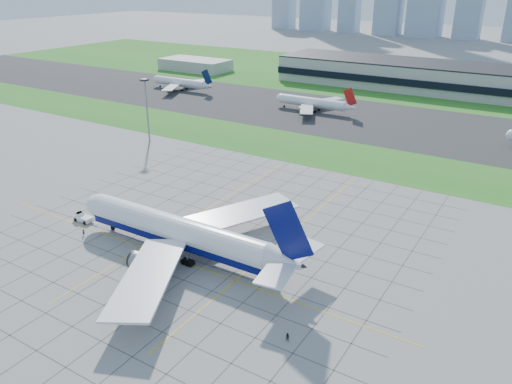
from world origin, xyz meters
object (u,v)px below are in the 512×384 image
airliner (179,232)px  crew_far (287,337)px  light_mast (146,102)px  crew_near (84,232)px  distant_jet_0 (181,82)px  distant_jet_1 (313,102)px  pushback_tug (83,218)px

airliner → crew_far: 41.02m
light_mast → crew_near: (42.21, -70.33, -15.29)m
crew_near → distant_jet_0: (-96.86, 156.46, 3.59)m
distant_jet_0 → distant_jet_1: same height
crew_far → pushback_tug: bearing=-176.7°
light_mast → crew_far: size_ratio=14.02×
light_mast → pushback_tug: light_mast is taller
airliner → distant_jet_1: (-34.18, 144.91, -1.29)m
distant_jet_0 → light_mast: bearing=-57.6°
light_mast → pushback_tug: (35.26, -64.67, -15.17)m
crew_far → crew_near: bearing=-173.0°
airliner → pushback_tug: (-34.39, -0.76, -4.77)m
light_mast → distant_jet_1: 89.20m
crew_near → crew_far: crew_far is taller
airliner → crew_near: 28.60m
distant_jet_0 → crew_far: bearing=-45.4°
airliner → crew_far: bearing=-21.7°
pushback_tug → distant_jet_1: 145.71m
crew_near → distant_jet_1: bearing=14.3°
airliner → distant_jet_1: airliner is taller
light_mast → pushback_tug: 75.20m
airliner → pushback_tug: size_ratio=8.33×
crew_near → distant_jet_0: 184.05m
crew_near → distant_jet_1: (-6.74, 151.33, 3.59)m
light_mast → crew_near: 83.44m
pushback_tug → crew_far: pushback_tug is taller
distant_jet_1 → distant_jet_0: bearing=176.7°
light_mast → airliner: 95.10m
crew_near → crew_far: bearing=-85.5°
crew_near → distant_jet_1: distant_jet_1 is taller
airliner → light_mast: bearing=137.0°
pushback_tug → crew_near: (6.95, -5.66, -0.12)m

